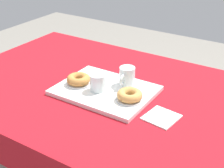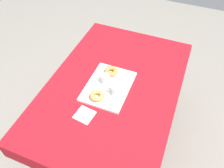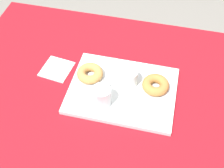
# 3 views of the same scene
# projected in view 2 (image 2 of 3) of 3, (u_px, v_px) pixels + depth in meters

# --- Properties ---
(ground_plane) EXTENTS (6.00, 6.00, 0.00)m
(ground_plane) POSITION_uv_depth(u_px,v_px,m) (113.00, 133.00, 2.39)
(ground_plane) COLOR gray
(dining_table) EXTENTS (1.54, 1.03, 0.74)m
(dining_table) POSITION_uv_depth(u_px,v_px,m) (113.00, 93.00, 1.91)
(dining_table) COLOR #A8141E
(dining_table) RESTS_ON ground
(serving_tray) EXTENTS (0.44, 0.34, 0.02)m
(serving_tray) POSITION_uv_depth(u_px,v_px,m) (108.00, 86.00, 1.82)
(serving_tray) COLOR white
(serving_tray) RESTS_ON dining_table
(tea_mug_left) EXTENTS (0.07, 0.11, 0.09)m
(tea_mug_left) POSITION_uv_depth(u_px,v_px,m) (116.00, 91.00, 1.72)
(tea_mug_left) COLOR silver
(tea_mug_left) RESTS_ON serving_tray
(water_glass_near) EXTENTS (0.07, 0.07, 0.08)m
(water_glass_near) POSITION_uv_depth(u_px,v_px,m) (106.00, 80.00, 1.81)
(water_glass_near) COLOR silver
(water_glass_near) RESTS_ON serving_tray
(donut_plate_left) EXTENTS (0.12, 0.12, 0.01)m
(donut_plate_left) POSITION_uv_depth(u_px,v_px,m) (97.00, 98.00, 1.73)
(donut_plate_left) COLOR silver
(donut_plate_left) RESTS_ON serving_tray
(sugar_donut_left) EXTENTS (0.11, 0.11, 0.04)m
(sugar_donut_left) POSITION_uv_depth(u_px,v_px,m) (97.00, 96.00, 1.71)
(sugar_donut_left) COLOR tan
(sugar_donut_left) RESTS_ON donut_plate_left
(donut_plate_right) EXTENTS (0.12, 0.12, 0.01)m
(donut_plate_right) POSITION_uv_depth(u_px,v_px,m) (111.00, 73.00, 1.90)
(donut_plate_right) COLOR silver
(donut_plate_right) RESTS_ON serving_tray
(sugar_donut_right) EXTENTS (0.11, 0.11, 0.04)m
(sugar_donut_right) POSITION_uv_depth(u_px,v_px,m) (111.00, 71.00, 1.89)
(sugar_donut_right) COLOR #BC7F3D
(sugar_donut_right) RESTS_ON donut_plate_right
(paper_napkin) EXTENTS (0.14, 0.14, 0.01)m
(paper_napkin) POSITION_uv_depth(u_px,v_px,m) (85.00, 115.00, 1.65)
(paper_napkin) COLOR white
(paper_napkin) RESTS_ON dining_table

